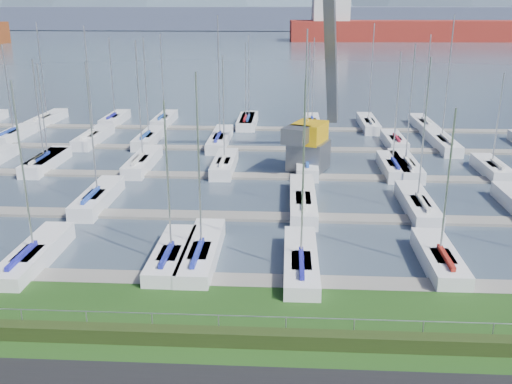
{
  "coord_description": "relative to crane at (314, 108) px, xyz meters",
  "views": [
    {
      "loc": [
        1.92,
        -22.12,
        14.39
      ],
      "look_at": [
        0.0,
        12.0,
        3.0
      ],
      "focal_mm": 40.0,
      "sensor_mm": 36.0,
      "label": 1
    }
  ],
  "objects": [
    {
      "name": "hedge",
      "position": [
        -4.31,
        -29.82,
        -4.98
      ],
      "size": [
        80.0,
        0.7,
        0.7
      ],
      "primitive_type": "cube",
      "color": "#253313",
      "rests_on": "grass"
    },
    {
      "name": "crane",
      "position": [
        0.0,
        0.0,
        0.0
      ],
      "size": [
        5.93,
        13.49,
        22.35
      ],
      "rotation": [
        0.0,
        0.0,
        -0.37
      ],
      "color": "slate",
      "rests_on": "water"
    },
    {
      "name": "fence",
      "position": [
        -4.31,
        -29.42,
        -4.13
      ],
      "size": [
        80.0,
        0.04,
        0.04
      ],
      "primitive_type": "cylinder",
      "rotation": [
        0.0,
        1.57,
        0.0
      ],
      "color": "#9C9FA5",
      "rests_on": "grass"
    },
    {
      "name": "path",
      "position": [
        -4.31,
        -32.42,
        -5.32
      ],
      "size": [
        160.0,
        2.0,
        0.04
      ],
      "primitive_type": "cube",
      "color": "black",
      "rests_on": "grass"
    },
    {
      "name": "sailboat_fleet",
      "position": [
        -6.16,
        -0.96,
        0.11
      ],
      "size": [
        75.15,
        49.51,
        13.82
      ],
      "color": "navy",
      "rests_on": "water"
    },
    {
      "name": "foothill",
      "position": [
        -4.31,
        300.58,
        0.67
      ],
      "size": [
        900.0,
        80.0,
        12.0
      ],
      "primitive_type": "cube",
      "color": "#49526C",
      "rests_on": "water"
    },
    {
      "name": "water",
      "position": [
        -4.31,
        230.58,
        -5.73
      ],
      "size": [
        800.0,
        540.0,
        0.2
      ],
      "primitive_type": "cube",
      "color": "#404E5E"
    },
    {
      "name": "cargo_ship_mid",
      "position": [
        45.87,
        187.52,
        -1.83
      ],
      "size": [
        105.02,
        21.71,
        21.5
      ],
      "rotation": [
        0.0,
        0.0,
        0.04
      ],
      "color": "maroon",
      "rests_on": "water"
    },
    {
      "name": "docks",
      "position": [
        -4.31,
        -3.42,
        -5.55
      ],
      "size": [
        90.0,
        41.6,
        0.25
      ],
      "color": "slate",
      "rests_on": "water"
    }
  ]
}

